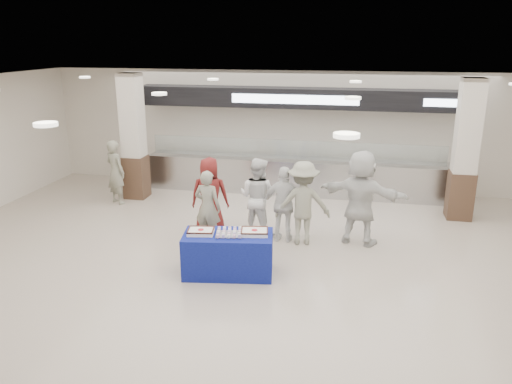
% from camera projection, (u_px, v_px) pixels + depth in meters
% --- Properties ---
extents(ground, '(14.00, 14.00, 0.00)m').
position_uv_depth(ground, '(253.00, 284.00, 8.49)').
color(ground, beige).
rests_on(ground, ground).
extents(serving_line, '(8.70, 0.85, 2.80)m').
position_uv_depth(serving_line, '(295.00, 151.00, 13.20)').
color(serving_line, '#B0B2B7').
rests_on(serving_line, ground).
extents(column_left, '(0.55, 0.55, 3.20)m').
position_uv_depth(column_left, '(134.00, 140.00, 12.74)').
color(column_left, '#3C271B').
rests_on(column_left, ground).
extents(column_right, '(0.55, 0.55, 3.20)m').
position_uv_depth(column_right, '(465.00, 154.00, 11.20)').
color(column_right, '#3C271B').
rests_on(column_right, ground).
extents(display_table, '(1.65, 1.00, 0.75)m').
position_uv_depth(display_table, '(228.00, 254.00, 8.77)').
color(display_table, navy).
rests_on(display_table, ground).
extents(sheet_cake_left, '(0.50, 0.42, 0.09)m').
position_uv_depth(sheet_cake_left, '(201.00, 231.00, 8.67)').
color(sheet_cake_left, white).
rests_on(sheet_cake_left, display_table).
extents(sheet_cake_right, '(0.52, 0.44, 0.10)m').
position_uv_depth(sheet_cake_right, '(255.00, 232.00, 8.64)').
color(sheet_cake_right, white).
rests_on(sheet_cake_right, display_table).
extents(cupcake_tray, '(0.52, 0.43, 0.07)m').
position_uv_depth(cupcake_tray, '(229.00, 233.00, 8.62)').
color(cupcake_tray, '#A3A3A8').
rests_on(cupcake_tray, display_table).
extents(civilian_maroon, '(0.88, 0.65, 1.64)m').
position_uv_depth(civilian_maroon, '(210.00, 195.00, 10.56)').
color(civilian_maroon, maroon).
rests_on(civilian_maroon, ground).
extents(soldier_a, '(0.60, 0.44, 1.52)m').
position_uv_depth(soldier_a, '(208.00, 207.00, 10.02)').
color(soldier_a, gray).
rests_on(soldier_a, ground).
extents(chef_tall, '(0.96, 0.85, 1.67)m').
position_uv_depth(chef_tall, '(258.00, 197.00, 10.41)').
color(chef_tall, white).
rests_on(chef_tall, ground).
extents(chef_short, '(0.94, 0.44, 1.57)m').
position_uv_depth(chef_short, '(284.00, 204.00, 10.09)').
color(chef_short, white).
rests_on(chef_short, ground).
extents(soldier_b, '(1.19, 0.80, 1.71)m').
position_uv_depth(soldier_b, '(303.00, 203.00, 9.96)').
color(soldier_b, gray).
rests_on(soldier_b, ground).
extents(civilian_white, '(1.89, 1.04, 1.94)m').
position_uv_depth(civilian_white, '(361.00, 198.00, 9.93)').
color(civilian_white, silver).
rests_on(civilian_white, ground).
extents(soldier_bg, '(0.70, 0.62, 1.62)m').
position_uv_depth(soldier_bg, '(116.00, 172.00, 12.47)').
color(soldier_bg, gray).
rests_on(soldier_bg, ground).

